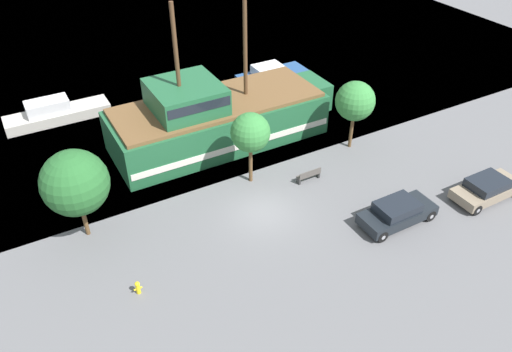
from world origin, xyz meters
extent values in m
plane|color=#5B5B5E|center=(0.00, 0.00, 0.00)|extent=(160.00, 160.00, 0.00)
plane|color=teal|center=(0.00, 44.00, 0.00)|extent=(80.00, 80.00, 0.00)
cube|color=#1E5633|center=(1.23, 8.68, 1.47)|extent=(15.12, 5.83, 2.95)
cube|color=silver|center=(1.23, 8.68, 1.03)|extent=(14.82, 5.91, 0.45)
cube|color=#1E5633|center=(9.39, 8.68, 1.92)|extent=(1.40, 3.21, 2.06)
cube|color=brown|center=(1.23, 8.68, 3.07)|extent=(14.52, 5.37, 0.25)
cube|color=#1E5633|center=(-1.03, 8.68, 4.08)|extent=(4.54, 4.67, 1.77)
cube|color=black|center=(-1.03, 8.68, 4.35)|extent=(4.31, 4.73, 0.64)
cylinder|color=#4C331E|center=(3.50, 8.68, 7.43)|extent=(0.28, 0.28, 8.48)
cylinder|color=#4C331E|center=(-1.41, 8.68, 6.80)|extent=(0.28, 0.28, 7.20)
cube|color=#B7B2A8|center=(-8.38, 17.43, 0.41)|extent=(7.79, 2.09, 0.82)
cube|color=silver|center=(-8.96, 17.43, 1.32)|extent=(3.12, 1.63, 0.99)
cube|color=black|center=(-8.02, 17.43, 1.32)|extent=(0.12, 1.46, 0.79)
cube|color=navy|center=(9.45, 14.92, 0.52)|extent=(6.23, 2.32, 1.04)
cube|color=silver|center=(8.98, 14.92, 1.41)|extent=(2.49, 1.81, 0.75)
cube|color=black|center=(9.73, 14.92, 1.41)|extent=(0.12, 1.62, 0.60)
cube|color=black|center=(6.35, -4.52, 0.58)|extent=(4.63, 1.89, 0.63)
cube|color=black|center=(6.21, -4.52, 1.17)|extent=(2.41, 1.70, 0.56)
cylinder|color=black|center=(8.16, -5.38, 0.36)|extent=(0.71, 0.22, 0.71)
cylinder|color=gray|center=(8.16, -5.38, 0.36)|extent=(0.27, 0.25, 0.27)
cylinder|color=black|center=(8.16, -3.67, 0.36)|extent=(0.71, 0.22, 0.71)
cylinder|color=gray|center=(8.16, -3.67, 0.36)|extent=(0.27, 0.25, 0.27)
cylinder|color=black|center=(4.53, -5.38, 0.36)|extent=(0.71, 0.22, 0.71)
cylinder|color=gray|center=(4.53, -5.38, 0.36)|extent=(0.27, 0.25, 0.27)
cylinder|color=black|center=(4.53, -3.67, 0.36)|extent=(0.71, 0.22, 0.71)
cylinder|color=gray|center=(4.53, -3.67, 0.36)|extent=(0.27, 0.25, 0.27)
cube|color=#7F705B|center=(12.79, -5.45, 0.56)|extent=(4.60, 1.93, 0.60)
cube|color=black|center=(12.65, -5.45, 1.12)|extent=(2.39, 1.74, 0.54)
cylinder|color=black|center=(14.60, -4.57, 0.34)|extent=(0.69, 0.22, 0.69)
cylinder|color=gray|center=(14.60, -4.57, 0.34)|extent=(0.26, 0.25, 0.26)
cylinder|color=black|center=(10.97, -6.32, 0.34)|extent=(0.69, 0.22, 0.69)
cylinder|color=gray|center=(10.97, -6.32, 0.34)|extent=(0.26, 0.25, 0.26)
cylinder|color=black|center=(10.97, -4.57, 0.34)|extent=(0.69, 0.22, 0.69)
cylinder|color=gray|center=(10.97, -4.57, 0.34)|extent=(0.26, 0.25, 0.26)
cylinder|color=yellow|center=(-8.51, -2.37, 0.28)|extent=(0.22, 0.22, 0.56)
sphere|color=yellow|center=(-8.51, -2.37, 0.64)|extent=(0.25, 0.25, 0.25)
cylinder|color=yellow|center=(-8.67, -2.37, 0.31)|extent=(0.10, 0.09, 0.09)
cylinder|color=yellow|center=(-8.35, -2.37, 0.31)|extent=(0.10, 0.09, 0.09)
cube|color=#4C4742|center=(4.17, 1.40, 0.42)|extent=(1.63, 0.45, 0.05)
cube|color=#4C4742|center=(4.17, 1.21, 0.65)|extent=(1.63, 0.06, 0.40)
cube|color=#2D2D2D|center=(3.42, 1.40, 0.20)|extent=(0.12, 0.36, 0.40)
cube|color=#2D2D2D|center=(4.93, 1.40, 0.20)|extent=(0.12, 0.36, 0.40)
cylinder|color=brown|center=(-9.63, 3.22, 1.04)|extent=(0.24, 0.24, 2.07)
sphere|color=#235B28|center=(-9.63, 3.22, 3.61)|extent=(3.61, 3.61, 3.61)
cylinder|color=brown|center=(0.88, 3.18, 1.30)|extent=(0.24, 0.24, 2.59)
sphere|color=#337A38|center=(0.88, 3.18, 3.64)|extent=(2.47, 2.47, 2.47)
cylinder|color=brown|center=(9.05, 3.35, 1.24)|extent=(0.24, 0.24, 2.47)
sphere|color=#337A38|center=(9.05, 3.35, 3.63)|extent=(2.71, 2.71, 2.71)
camera|label=1|loc=(-11.51, -19.77, 19.35)|focal=35.00mm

